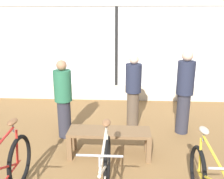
# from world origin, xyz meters

# --- Properties ---
(shop_back_wall) EXTENTS (12.00, 0.08, 3.20)m
(shop_back_wall) POSITION_xyz_m (0.00, 3.99, 1.64)
(shop_back_wall) COLOR beige
(shop_back_wall) RESTS_ON ground_plane
(display_bench) EXTENTS (1.40, 0.44, 0.47)m
(display_bench) POSITION_xyz_m (0.00, 0.94, 0.39)
(display_bench) COLOR brown
(display_bench) RESTS_ON ground_plane
(customer_near_rack) EXTENTS (0.48, 0.48, 1.72)m
(customer_near_rack) POSITION_xyz_m (1.45, 1.93, 0.91)
(customer_near_rack) COLOR #2D2D38
(customer_near_rack) RESTS_ON ground_plane
(customer_by_window) EXTENTS (0.40, 0.40, 1.55)m
(customer_by_window) POSITION_xyz_m (-0.94, 1.62, 0.81)
(customer_by_window) COLOR #2D2D38
(customer_by_window) RESTS_ON ground_plane
(customer_mid_floor) EXTENTS (0.46, 0.46, 1.58)m
(customer_mid_floor) POSITION_xyz_m (0.43, 2.24, 0.82)
(customer_mid_floor) COLOR brown
(customer_mid_floor) RESTS_ON ground_plane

